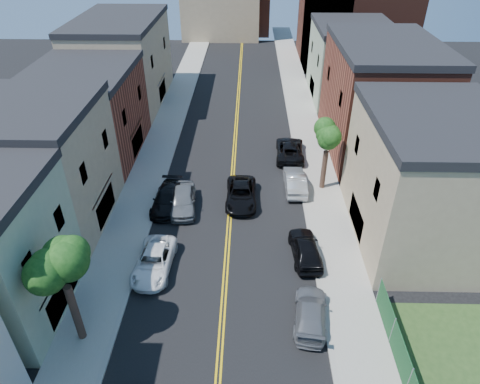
# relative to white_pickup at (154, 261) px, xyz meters

# --- Properties ---
(sidewalk_left) EXTENTS (3.20, 100.00, 0.15)m
(sidewalk_left) POSITION_rel_white_pickup_xyz_m (-3.07, 20.36, -0.64)
(sidewalk_left) COLOR gray
(sidewalk_left) RESTS_ON ground
(sidewalk_right) EXTENTS (3.20, 100.00, 0.15)m
(sidewalk_right) POSITION_rel_white_pickup_xyz_m (12.73, 20.36, -0.64)
(sidewalk_right) COLOR gray
(sidewalk_right) RESTS_ON ground
(curb_left) EXTENTS (0.30, 100.00, 0.15)m
(curb_left) POSITION_rel_white_pickup_xyz_m (-1.32, 20.36, -0.64)
(curb_left) COLOR gray
(curb_left) RESTS_ON ground
(curb_right) EXTENTS (0.30, 100.00, 0.15)m
(curb_right) POSITION_rel_white_pickup_xyz_m (10.98, 20.36, -0.64)
(curb_right) COLOR gray
(curb_right) RESTS_ON ground
(bldg_left_tan_near) EXTENTS (9.00, 10.00, 9.00)m
(bldg_left_tan_near) POSITION_rel_white_pickup_xyz_m (-9.17, 5.36, 3.79)
(bldg_left_tan_near) COLOR #998466
(bldg_left_tan_near) RESTS_ON ground
(bldg_left_brick) EXTENTS (9.00, 12.00, 8.00)m
(bldg_left_brick) POSITION_rel_white_pickup_xyz_m (-9.17, 16.36, 3.29)
(bldg_left_brick) COLOR brown
(bldg_left_brick) RESTS_ON ground
(bldg_left_tan_far) EXTENTS (9.00, 16.00, 9.50)m
(bldg_left_tan_far) POSITION_rel_white_pickup_xyz_m (-9.17, 30.36, 4.04)
(bldg_left_tan_far) COLOR #998466
(bldg_left_tan_far) RESTS_ON ground
(bldg_right_tan) EXTENTS (9.00, 12.00, 9.00)m
(bldg_right_tan) POSITION_rel_white_pickup_xyz_m (18.83, 4.36, 3.79)
(bldg_right_tan) COLOR #998466
(bldg_right_tan) RESTS_ON ground
(bldg_right_brick) EXTENTS (9.00, 14.00, 10.00)m
(bldg_right_brick) POSITION_rel_white_pickup_xyz_m (18.83, 18.36, 4.29)
(bldg_right_brick) COLOR brown
(bldg_right_brick) RESTS_ON ground
(bldg_right_palegrn) EXTENTS (9.00, 12.00, 8.50)m
(bldg_right_palegrn) POSITION_rel_white_pickup_xyz_m (18.83, 32.36, 3.54)
(bldg_right_palegrn) COLOR gray
(bldg_right_palegrn) RESTS_ON ground
(church) EXTENTS (16.20, 14.20, 22.60)m
(church) POSITION_rel_white_pickup_xyz_m (21.17, 47.43, 6.53)
(church) COLOR #4C2319
(church) RESTS_ON ground
(backdrop_left) EXTENTS (14.00, 8.00, 12.00)m
(backdrop_left) POSITION_rel_white_pickup_xyz_m (0.83, 62.36, 5.29)
(backdrop_left) COLOR #998466
(backdrop_left) RESTS_ON ground
(backdrop_center) EXTENTS (10.00, 8.00, 10.00)m
(backdrop_center) POSITION_rel_white_pickup_xyz_m (4.83, 66.36, 4.29)
(backdrop_center) COLOR brown
(backdrop_center) RESTS_ON ground
(tree_left_mid) EXTENTS (5.20, 5.20, 9.29)m
(tree_left_mid) POSITION_rel_white_pickup_xyz_m (-3.04, -5.63, 5.87)
(tree_left_mid) COLOR #322119
(tree_left_mid) RESTS_ON sidewalk_left
(tree_right_far) EXTENTS (4.40, 4.40, 8.03)m
(tree_right_far) POSITION_rel_white_pickup_xyz_m (12.75, 10.36, 5.05)
(tree_right_far) COLOR #322119
(tree_right_far) RESTS_ON sidewalk_right
(white_pickup) EXTENTS (2.59, 5.22, 1.42)m
(white_pickup) POSITION_rel_white_pickup_xyz_m (0.00, 0.00, 0.00)
(white_pickup) COLOR white
(white_pickup) RESTS_ON ground
(grey_car_left) EXTENTS (2.38, 5.06, 1.68)m
(grey_car_left) POSITION_rel_white_pickup_xyz_m (1.03, 7.11, 0.13)
(grey_car_left) COLOR slate
(grey_car_left) RESTS_ON ground
(black_car_left) EXTENTS (2.31, 5.19, 1.48)m
(black_car_left) POSITION_rel_white_pickup_xyz_m (-0.34, 7.39, 0.03)
(black_car_left) COLOR black
(black_car_left) RESTS_ON ground
(grey_car_right) EXTENTS (2.51, 4.85, 1.35)m
(grey_car_right) POSITION_rel_white_pickup_xyz_m (10.06, -4.09, -0.04)
(grey_car_right) COLOR slate
(grey_car_right) RESTS_ON ground
(black_car_right) EXTENTS (2.25, 4.82, 1.60)m
(black_car_right) POSITION_rel_white_pickup_xyz_m (10.33, 1.45, 0.09)
(black_car_right) COLOR black
(black_car_right) RESTS_ON ground
(silver_car_right) EXTENTS (1.80, 4.92, 1.61)m
(silver_car_right) POSITION_rel_white_pickup_xyz_m (10.33, 10.21, 0.09)
(silver_car_right) COLOR #A2A6AA
(silver_car_right) RESTS_ON ground
(dark_car_right_far) EXTENTS (2.87, 5.79, 1.58)m
(dark_car_right_far) POSITION_rel_white_pickup_xyz_m (10.33, 16.06, 0.08)
(dark_car_right_far) COLOR black
(dark_car_right_far) RESTS_ON ground
(black_suv_lane) EXTENTS (2.49, 5.36, 1.49)m
(black_suv_lane) POSITION_rel_white_pickup_xyz_m (5.70, 8.16, 0.03)
(black_suv_lane) COLOR black
(black_suv_lane) RESTS_ON ground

